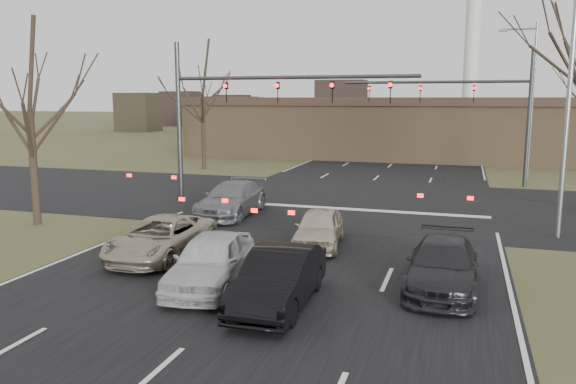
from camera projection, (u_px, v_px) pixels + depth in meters
name	position (u px, v px, depth m)	size (l,w,h in m)	color
ground	(236.00, 303.00, 14.53)	(360.00, 360.00, 0.00)	#454625
road_main	(419.00, 140.00, 70.98)	(14.00, 300.00, 0.02)	black
road_cross	(349.00, 202.00, 28.64)	(200.00, 14.00, 0.02)	black
building	(424.00, 128.00, 49.25)	(42.40, 10.40, 5.30)	#836546
mast_arm_near	(238.00, 101.00, 27.47)	(12.12, 0.24, 8.00)	#383A3D
mast_arm_far	(479.00, 102.00, 33.51)	(11.12, 0.24, 8.00)	#383A3D
streetlight_right_near	(564.00, 88.00, 20.40)	(2.34, 0.25, 10.00)	gray
streetlight_right_far	(530.00, 93.00, 36.25)	(2.34, 0.25, 10.00)	gray
tree_left_near	(26.00, 64.00, 22.49)	(5.10, 5.10, 8.50)	black
tree_left_far	(202.00, 69.00, 40.68)	(5.70, 5.70, 9.50)	black
car_silver_suv	(161.00, 238.00, 18.59)	(2.21, 4.78, 1.33)	#A79D87
car_white_sedan	(211.00, 261.00, 15.63)	(1.79, 4.44, 1.51)	silver
car_black_hatch	(279.00, 278.00, 14.21)	(1.53, 4.39, 1.45)	black
car_charcoal_sedan	(443.00, 266.00, 15.47)	(1.87, 4.60, 1.34)	black
car_grey_ahead	(232.00, 199.00, 25.29)	(2.08, 5.12, 1.49)	slate
car_silver_ahead	(319.00, 228.00, 19.95)	(1.57, 3.91, 1.33)	#C2B69D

